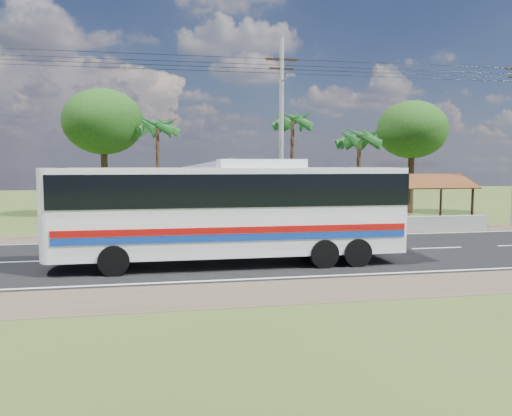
{
  "coord_description": "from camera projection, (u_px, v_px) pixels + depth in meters",
  "views": [
    {
      "loc": [
        -3.61,
        -21.27,
        3.94
      ],
      "look_at": [
        0.52,
        1.0,
        1.96
      ],
      "focal_mm": 35.0,
      "sensor_mm": 36.0,
      "label": 1
    }
  ],
  "objects": [
    {
      "name": "palm_mid",
      "position": [
        292.0,
        122.0,
        37.48
      ],
      "size": [
        2.8,
        2.8,
        8.2
      ],
      "color": "#47301E",
      "rests_on": "ground"
    },
    {
      "name": "palm_far",
      "position": [
        157.0,
        127.0,
        36.19
      ],
      "size": [
        2.8,
        2.8,
        7.7
      ],
      "color": "#47301E",
      "rests_on": "ground"
    },
    {
      "name": "tree_behind_shed",
      "position": [
        412.0,
        130.0,
        39.83
      ],
      "size": [
        5.6,
        5.6,
        9.02
      ],
      "color": "#47301E",
      "rests_on": "ground"
    },
    {
      "name": "tree_behind_house",
      "position": [
        103.0,
        122.0,
        37.39
      ],
      "size": [
        6.0,
        6.0,
        9.61
      ],
      "color": "#47301E",
      "rests_on": "ground"
    },
    {
      "name": "road",
      "position": [
        249.0,
        255.0,
        21.83
      ],
      "size": [
        120.0,
        16.0,
        0.03
      ],
      "color": "black",
      "rests_on": "ground"
    },
    {
      "name": "concrete_barrier",
      "position": [
        433.0,
        224.0,
        29.46
      ],
      "size": [
        7.0,
        0.3,
        0.9
      ],
      "primitive_type": "cube",
      "color": "#9E9E99",
      "rests_on": "ground"
    },
    {
      "name": "person",
      "position": [
        363.0,
        217.0,
        29.98
      ],
      "size": [
        0.68,
        0.57,
        1.59
      ],
      "primitive_type": "imported",
      "rotation": [
        0.0,
        0.0,
        3.54
      ],
      "color": "navy",
      "rests_on": "ground"
    },
    {
      "name": "coach_bus",
      "position": [
        233.0,
        205.0,
        19.49
      ],
      "size": [
        13.38,
        2.98,
        4.15
      ],
      "rotation": [
        0.0,
        0.0,
        -0.01
      ],
      "color": "white",
      "rests_on": "ground"
    },
    {
      "name": "utility_poles",
      "position": [
        276.0,
        132.0,
        28.17
      ],
      "size": [
        32.8,
        2.22,
        11.0
      ],
      "color": "#9E9E99",
      "rests_on": "ground"
    },
    {
      "name": "motorcycle",
      "position": [
        402.0,
        221.0,
        31.2
      ],
      "size": [
        1.71,
        0.95,
        0.85
      ],
      "primitive_type": "imported",
      "rotation": [
        0.0,
        0.0,
        1.82
      ],
      "color": "black",
      "rests_on": "ground"
    },
    {
      "name": "palm_near",
      "position": [
        359.0,
        138.0,
        33.83
      ],
      "size": [
        2.8,
        2.8,
        6.7
      ],
      "color": "#47301E",
      "rests_on": "ground"
    },
    {
      "name": "waiting_shed",
      "position": [
        424.0,
        183.0,
        32.28
      ],
      "size": [
        5.2,
        4.48,
        3.35
      ],
      "color": "#351E13",
      "rests_on": "ground"
    },
    {
      "name": "ground",
      "position": [
        249.0,
        255.0,
        21.83
      ],
      "size": [
        120.0,
        120.0,
        0.0
      ],
      "primitive_type": "plane",
      "color": "#354D1B",
      "rests_on": "ground"
    },
    {
      "name": "house",
      "position": [
        231.0,
        183.0,
        34.51
      ],
      "size": [
        12.4,
        10.0,
        5.0
      ],
      "color": "tan",
      "rests_on": "ground"
    }
  ]
}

